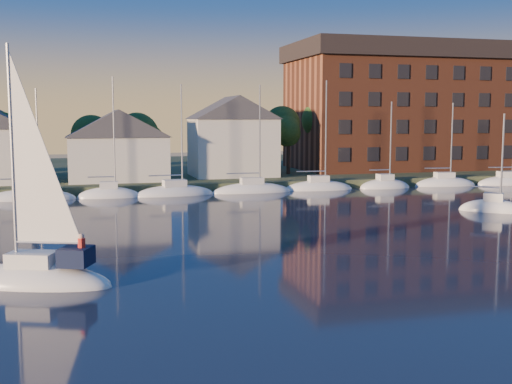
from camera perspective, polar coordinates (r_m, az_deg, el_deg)
name	(u,v)px	position (r m, az deg, el deg)	size (l,w,h in m)	color
ground	(403,370)	(22.43, 12.96, -15.15)	(260.00, 260.00, 0.00)	black
shoreline_land	(154,174)	(94.18, -9.06, 1.58)	(160.00, 50.00, 2.00)	#313F24
wooden_dock	(177,192)	(71.47, -7.07, 0.01)	(120.00, 3.00, 1.00)	brown
clubhouse_centre	(118,144)	(75.45, -12.19, 4.17)	(11.55, 8.40, 8.08)	silver
clubhouse_east	(232,135)	(79.38, -2.11, 5.06)	(10.50, 8.40, 9.80)	silver
condo_block	(401,106)	(94.16, 12.76, 7.47)	(31.00, 17.00, 17.40)	brown
tree_line	(179,125)	(82.17, -6.85, 5.89)	(93.40, 5.40, 8.90)	#3C291B
moored_fleet	(181,194)	(68.51, -6.71, -0.19)	(87.50, 2.40, 12.05)	white
hero_sailboat	(35,274)	(33.74, -19.01, -6.91)	(8.50, 5.50, 12.87)	white
drifting_sailboat_right	(493,211)	(59.92, 20.32, -1.56)	(5.71, 5.25, 9.65)	white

